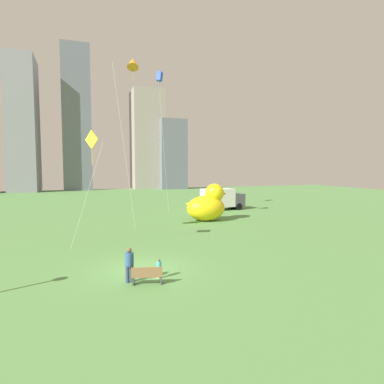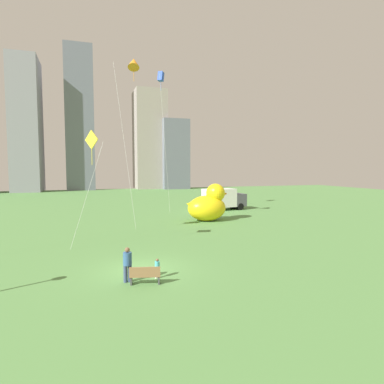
% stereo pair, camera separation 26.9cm
% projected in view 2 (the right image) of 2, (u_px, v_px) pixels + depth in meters
% --- Properties ---
extents(ground_plane, '(140.00, 140.00, 0.00)m').
position_uv_depth(ground_plane, '(142.00, 270.00, 17.79)').
color(ground_plane, '#578B47').
extents(park_bench, '(1.55, 0.79, 0.90)m').
position_uv_depth(park_bench, '(145.00, 275.00, 15.55)').
color(park_bench, olive).
rests_on(park_bench, ground).
extents(person_adult, '(0.43, 0.43, 1.74)m').
position_uv_depth(person_adult, '(127.00, 263.00, 15.85)').
color(person_adult, '#38476B').
rests_on(person_adult, ground).
extents(person_child, '(0.25, 0.25, 1.02)m').
position_uv_depth(person_child, '(157.00, 267.00, 16.44)').
color(person_child, silver).
rests_on(person_child, ground).
extents(giant_inflatable_duck, '(4.79, 3.07, 3.97)m').
position_uv_depth(giant_inflatable_duck, '(208.00, 205.00, 34.19)').
color(giant_inflatable_duck, yellow).
rests_on(giant_inflatable_duck, ground).
extents(box_truck, '(6.00, 3.05, 2.85)m').
position_uv_depth(box_truck, '(223.00, 199.00, 43.00)').
color(box_truck, white).
rests_on(box_truck, ground).
extents(city_skyline, '(54.59, 13.83, 36.00)m').
position_uv_depth(city_skyline, '(70.00, 130.00, 80.10)').
color(city_skyline, slate).
rests_on(city_skyline, ground).
extents(kite_yellow, '(2.42, 2.09, 8.18)m').
position_uv_depth(kite_yellow, '(91.00, 144.00, 21.62)').
color(kite_yellow, silver).
rests_on(kite_yellow, ground).
extents(kite_blue, '(1.48, 1.47, 17.48)m').
position_uv_depth(kite_blue, '(161.00, 78.00, 39.59)').
color(kite_blue, silver).
rests_on(kite_blue, ground).
extents(kite_orange, '(2.58, 2.73, 16.33)m').
position_uv_depth(kite_orange, '(134.00, 63.00, 30.52)').
color(kite_orange, silver).
rests_on(kite_orange, ground).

